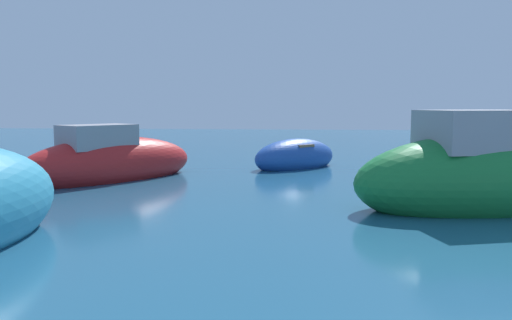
% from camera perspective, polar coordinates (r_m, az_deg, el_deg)
% --- Properties ---
extents(moored_boat_0, '(3.41, 3.64, 1.89)m').
position_cam_1_polar(moored_boat_0, '(19.88, 26.86, 0.94)').
color(moored_boat_0, '#1E479E').
rests_on(moored_boat_0, ground).
extents(moored_boat_1, '(6.39, 3.72, 2.38)m').
position_cam_1_polar(moored_boat_1, '(11.13, 25.43, -1.67)').
color(moored_boat_1, '#197233').
rests_on(moored_boat_1, ground).
extents(moored_boat_2, '(4.44, 5.25, 1.87)m').
position_cam_1_polar(moored_boat_2, '(14.48, -16.02, -0.20)').
color(moored_boat_2, '#B21E1E').
rests_on(moored_boat_2, ground).
extents(moored_boat_7, '(3.29, 3.29, 1.23)m').
position_cam_1_polar(moored_boat_7, '(16.69, 4.45, 0.31)').
color(moored_boat_7, '#1E479E').
rests_on(moored_boat_7, ground).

